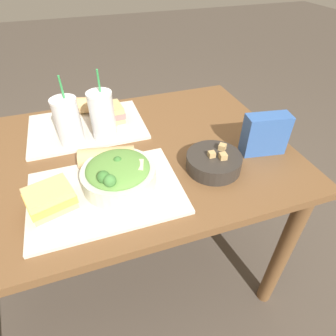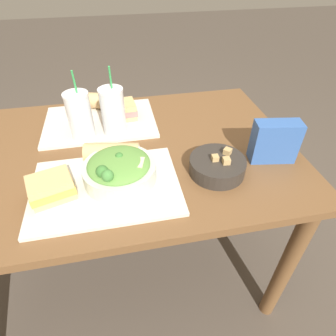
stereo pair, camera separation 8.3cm
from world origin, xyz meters
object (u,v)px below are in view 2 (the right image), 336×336
Objects in this scene: baguette_far at (94,100)px; drink_cup_red at (113,113)px; drink_cup_dark at (80,117)px; sandwich_near at (51,188)px; sandwich_far at (120,110)px; baguette_near at (113,153)px; salad_bowl at (119,170)px; chip_bag at (275,142)px; soup_bowl at (217,165)px.

drink_cup_red is at bearing -144.30° from baguette_far.
drink_cup_dark is at bearing 180.00° from drink_cup_red.
sandwich_near is 0.47m from sandwich_far.
baguette_near is 0.72× the size of drink_cup_red.
salad_bowl is 1.53× the size of sandwich_near.
sandwich_near is 0.32m from drink_cup_dark.
chip_bag is (0.59, -0.47, 0.03)m from baguette_far.
sandwich_near is 0.37m from drink_cup_red.
baguette_far is at bearing 129.59° from sandwich_far.
salad_bowl is 0.39m from sandwich_far.
salad_bowl is at bearing -168.58° from chip_bag.
drink_cup_red reaches higher than baguette_far.
sandwich_near is 0.94× the size of baguette_far.
baguette_near reaches higher than soup_bowl.
baguette_near is 0.18m from drink_cup_red.
baguette_near is 1.19× the size of chip_bag.
soup_bowl is 0.21m from chip_bag.
chip_bag is at bearing -41.97° from sandwich_far.
chip_bag reaches higher than sandwich_near.
chip_bag reaches higher than soup_bowl.
salad_bowl is 0.20m from sandwich_near.
sandwich_near is at bearing -166.64° from chip_bag.
baguette_far is at bearing 127.38° from soup_bowl.
drink_cup_dark is 1.61× the size of chip_bag.
sandwich_far is (0.22, 0.42, 0.00)m from sandwich_near.
baguette_near reaches higher than sandwich_near.
sandwich_near is (-0.50, -0.02, 0.02)m from soup_bowl.
drink_cup_red is (0.20, 0.30, 0.05)m from sandwich_near.
baguette_far is 0.76m from chip_bag.
drink_cup_red is (0.12, 0.00, 0.00)m from drink_cup_dark.
drink_cup_red is at bearing 89.84° from salad_bowl.
drink_cup_red reaches higher than baguette_near.
soup_bowl is at bearing -14.12° from sandwich_near.
drink_cup_red is (-0.31, 0.28, 0.07)m from soup_bowl.
chip_bag is (0.71, 0.05, 0.03)m from sandwich_near.
drink_cup_red is 1.64× the size of chip_bag.
baguette_far is (0.12, 0.53, 0.00)m from sandwich_near.
chip_bag is at bearing 8.61° from soup_bowl.
sandwich_far is 0.61m from chip_bag.
drink_cup_dark reaches higher than sandwich_far.
salad_bowl is 0.31m from soup_bowl.
sandwich_near is 0.54m from baguette_far.
soup_bowl is 0.49m from sandwich_far.
drink_cup_red reaches higher than chip_bag.
sandwich_near reaches higher than soup_bowl.
drink_cup_dark is at bearing 41.43° from baguette_near.
drink_cup_red is at bearing 5.68° from baguette_near.
drink_cup_dark is (-0.10, 0.17, 0.05)m from baguette_near.
baguette_near is (-0.32, 0.11, 0.02)m from soup_bowl.
drink_cup_red reaches higher than sandwich_far.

